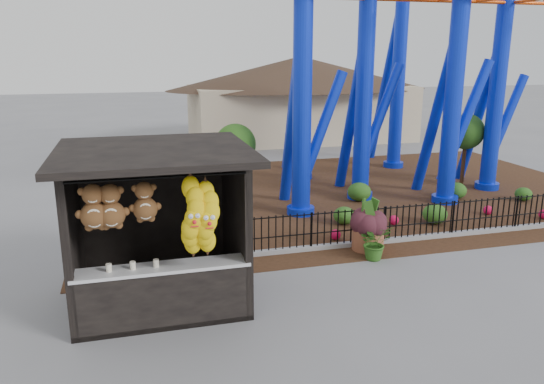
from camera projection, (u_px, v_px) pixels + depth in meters
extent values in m
plane|color=slate|center=(323.00, 308.00, 10.27)|extent=(120.00, 120.00, 0.00)
cube|color=#331E11|center=(350.00, 192.00, 18.75)|extent=(18.00, 12.00, 0.02)
cube|color=gray|center=(425.00, 237.00, 14.07)|extent=(18.00, 0.18, 0.12)
cube|color=black|center=(162.00, 297.00, 10.62)|extent=(3.20, 2.60, 0.10)
cube|color=black|center=(154.00, 211.00, 11.41)|extent=(3.20, 0.12, 3.00)
cube|color=black|center=(73.00, 236.00, 9.87)|extent=(0.12, 2.60, 3.00)
cube|color=black|center=(236.00, 222.00, 10.64)|extent=(0.12, 2.60, 3.00)
cube|color=black|center=(154.00, 152.00, 9.62)|extent=(3.50, 3.40, 0.12)
cube|color=black|center=(67.00, 260.00, 8.72)|extent=(0.14, 0.14, 3.00)
cube|color=black|center=(249.00, 243.00, 9.49)|extent=(0.14, 0.14, 3.00)
cube|color=black|center=(164.00, 297.00, 9.52)|extent=(3.00, 0.50, 1.10)
cube|color=silver|center=(162.00, 268.00, 9.37)|extent=(3.10, 0.55, 0.06)
cylinder|color=black|center=(158.00, 178.00, 8.56)|extent=(2.90, 0.04, 0.04)
cylinder|color=#0C28D3|center=(302.00, 99.00, 15.36)|extent=(0.56, 0.56, 7.00)
cylinder|color=#0C28D3|center=(301.00, 210.00, 16.22)|extent=(0.84, 0.84, 0.24)
cylinder|color=#0C28D3|center=(364.00, 89.00, 17.07)|extent=(0.56, 0.56, 7.30)
cylinder|color=#0C28D3|center=(360.00, 195.00, 17.97)|extent=(0.84, 0.84, 0.24)
cylinder|color=#0C28D3|center=(454.00, 87.00, 16.55)|extent=(0.56, 0.56, 7.50)
cylinder|color=#0C28D3|center=(445.00, 199.00, 17.48)|extent=(0.84, 0.84, 0.24)
cylinder|color=#0C28D3|center=(496.00, 97.00, 18.42)|extent=(0.56, 0.56, 6.60)
cylinder|color=#0C28D3|center=(487.00, 186.00, 19.23)|extent=(0.84, 0.84, 0.24)
cylinder|color=#0C28D3|center=(303.00, 54.00, 19.62)|extent=(0.56, 0.56, 9.50)
cylinder|color=#0C28D3|center=(301.00, 176.00, 20.80)|extent=(0.84, 0.84, 0.24)
cylinder|color=#0C28D3|center=(400.00, 41.00, 21.55)|extent=(0.56, 0.56, 10.50)
cylinder|color=#0C28D3|center=(393.00, 164.00, 22.87)|extent=(0.84, 0.84, 0.24)
cylinder|color=#0C28D3|center=(293.00, 125.00, 16.42)|extent=(0.36, 2.21, 5.85)
cylinder|color=#0C28D3|center=(320.00, 133.00, 16.08)|extent=(1.62, 0.32, 3.73)
cylinder|color=#0C28D3|center=(352.00, 115.00, 18.14)|extent=(0.36, 2.29, 6.10)
cylinder|color=#0C28D3|center=(378.00, 122.00, 17.80)|extent=(1.67, 0.32, 3.88)
cylinder|color=#0C28D3|center=(436.00, 114.00, 17.63)|extent=(0.36, 2.34, 6.26)
cylinder|color=#0C28D3|center=(465.00, 121.00, 17.30)|extent=(1.71, 0.32, 3.99)
cylinder|color=#0C28D3|center=(478.00, 118.00, 19.47)|extent=(0.36, 2.10, 5.53)
cylinder|color=#0C28D3|center=(504.00, 124.00, 19.13)|extent=(1.54, 0.32, 3.52)
cylinder|color=#945236|center=(368.00, 238.00, 13.27)|extent=(0.83, 0.83, 0.59)
ellipsoid|color=#36151D|center=(369.00, 215.00, 13.11)|extent=(0.70, 0.70, 0.64)
imported|color=#1C5619|center=(375.00, 242.00, 12.63)|extent=(0.86, 0.78, 0.84)
ellipsoid|color=#265017|center=(344.00, 216.00, 15.22)|extent=(0.63, 0.63, 0.51)
ellipsoid|color=#265017|center=(435.00, 214.00, 15.26)|extent=(0.70, 0.70, 0.56)
ellipsoid|color=#265017|center=(456.00, 191.00, 17.89)|extent=(0.68, 0.68, 0.55)
ellipsoid|color=#265017|center=(359.00, 192.00, 17.58)|extent=(0.77, 0.77, 0.62)
ellipsoid|color=#265017|center=(523.00, 194.00, 17.63)|extent=(0.55, 0.55, 0.44)
sphere|color=#C90D3E|center=(336.00, 235.00, 13.96)|extent=(0.28, 0.28, 0.28)
sphere|color=#C90D3E|center=(394.00, 220.00, 15.17)|extent=(0.28, 0.28, 0.28)
sphere|color=#C90D3E|center=(488.00, 210.00, 16.13)|extent=(0.28, 0.28, 0.28)
sphere|color=#C90D3E|center=(543.00, 214.00, 15.72)|extent=(0.28, 0.28, 0.28)
cube|color=#BFAD8C|center=(300.00, 112.00, 30.07)|extent=(12.00, 6.00, 3.00)
cone|color=#332319|center=(300.00, 69.00, 29.46)|extent=(15.00, 15.00, 1.80)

